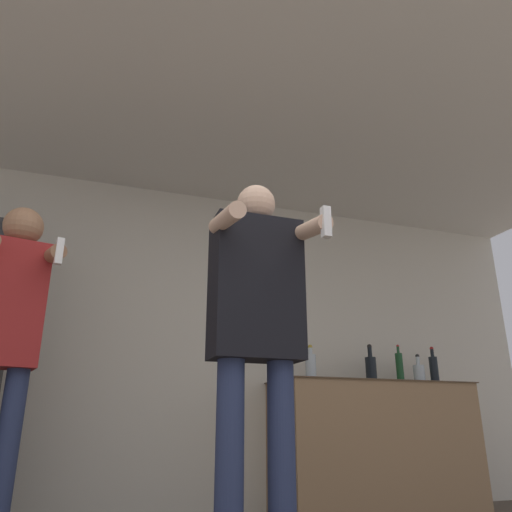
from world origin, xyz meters
The scene contains 10 objects.
wall_back centered at (0.00, 2.71, 1.27)m, with size 7.00×0.06×2.55m.
ceiling_slab centered at (0.00, 1.34, 2.57)m, with size 7.00×3.20×0.05m.
counter centered at (1.70, 2.37, 0.48)m, with size 1.61×0.65×0.96m.
bottle_red_label centered at (2.03, 2.42, 1.10)m, with size 0.06×0.06×0.33m.
bottle_brown_liquor centered at (1.75, 2.42, 1.08)m, with size 0.09×0.09×0.32m.
bottle_amber_bourbon centered at (1.20, 2.42, 1.08)m, with size 0.08×0.08×0.29m.
bottle_clear_vodka centered at (2.22, 2.42, 1.05)m, with size 0.09×0.09×0.26m.
bottle_green_wine centered at (2.37, 2.42, 1.09)m, with size 0.07×0.07×0.33m.
person_woman_foreground centered at (0.22, 0.86, 1.05)m, with size 0.48×0.47×1.75m.
person_man_side centered at (-0.91, 1.60, 1.08)m, with size 0.46×0.49×1.79m.
Camera 1 is at (-0.50, -1.27, 0.61)m, focal length 35.00 mm.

